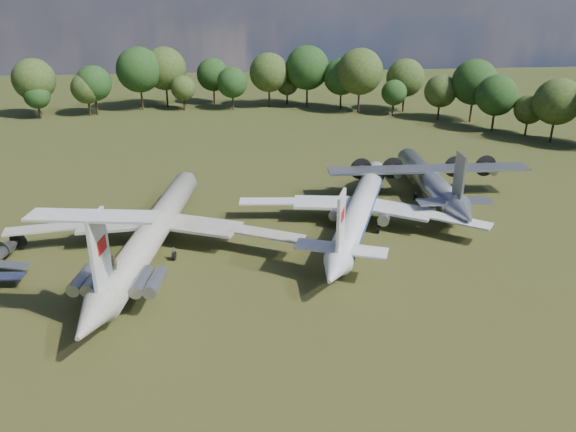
{
  "coord_description": "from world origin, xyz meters",
  "views": [
    {
      "loc": [
        4.69,
        -68.49,
        32.55
      ],
      "look_at": [
        11.36,
        -3.71,
        5.0
      ],
      "focal_mm": 35.0,
      "sensor_mm": 36.0,
      "label": 1
    }
  ],
  "objects_px": {
    "il62_airliner": "(154,235)",
    "person_on_il62": "(114,262)",
    "an12_transport": "(429,184)",
    "tu104_jet": "(360,212)"
  },
  "relations": [
    {
      "from": "il62_airliner",
      "to": "tu104_jet",
      "type": "bearing_deg",
      "value": 19.36
    },
    {
      "from": "il62_airliner",
      "to": "tu104_jet",
      "type": "relative_size",
      "value": 1.07
    },
    {
      "from": "an12_transport",
      "to": "person_on_il62",
      "type": "xyz_separation_m",
      "value": [
        -43.57,
        -29.05,
        3.41
      ]
    },
    {
      "from": "tu104_jet",
      "to": "an12_transport",
      "type": "bearing_deg",
      "value": 58.88
    },
    {
      "from": "il62_airliner",
      "to": "person_on_il62",
      "type": "bearing_deg",
      "value": -90.0
    },
    {
      "from": "il62_airliner",
      "to": "person_on_il62",
      "type": "distance_m",
      "value": 14.15
    },
    {
      "from": "an12_transport",
      "to": "tu104_jet",
      "type": "bearing_deg",
      "value": -140.91
    },
    {
      "from": "il62_airliner",
      "to": "an12_transport",
      "type": "height_order",
      "value": "il62_airliner"
    },
    {
      "from": "person_on_il62",
      "to": "il62_airliner",
      "type": "bearing_deg",
      "value": -89.16
    },
    {
      "from": "il62_airliner",
      "to": "person_on_il62",
      "type": "height_order",
      "value": "person_on_il62"
    }
  ]
}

